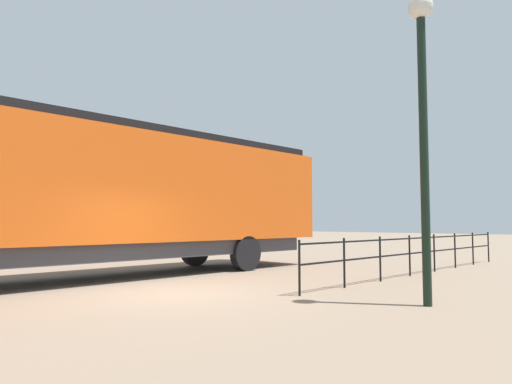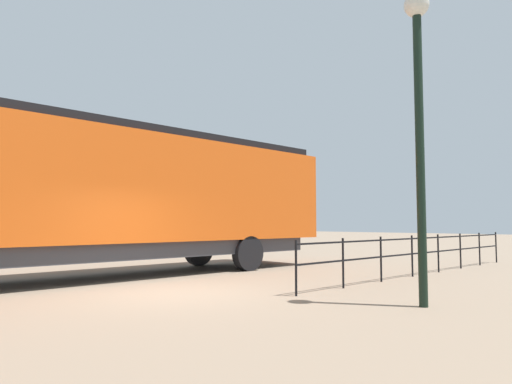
# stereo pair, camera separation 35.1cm
# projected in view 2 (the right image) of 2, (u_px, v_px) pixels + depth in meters

# --- Properties ---
(ground_plane) EXTENTS (120.00, 120.00, 0.00)m
(ground_plane) POSITION_uv_depth(u_px,v_px,m) (172.00, 293.00, 9.94)
(ground_plane) COLOR #84705B
(locomotive) EXTENTS (2.89, 18.31, 4.21)m
(locomotive) POSITION_uv_depth(u_px,v_px,m) (65.00, 191.00, 12.01)
(locomotive) COLOR #D15114
(locomotive) RESTS_ON ground_plane
(lamp_post) EXTENTS (0.47, 0.47, 5.87)m
(lamp_post) POSITION_uv_depth(u_px,v_px,m) (419.00, 92.00, 8.59)
(lamp_post) COLOR black
(lamp_post) RESTS_ON ground_plane
(platform_fence) EXTENTS (0.05, 11.75, 1.16)m
(platform_fence) POSITION_uv_depth(u_px,v_px,m) (426.00, 249.00, 13.67)
(platform_fence) COLOR black
(platform_fence) RESTS_ON ground_plane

